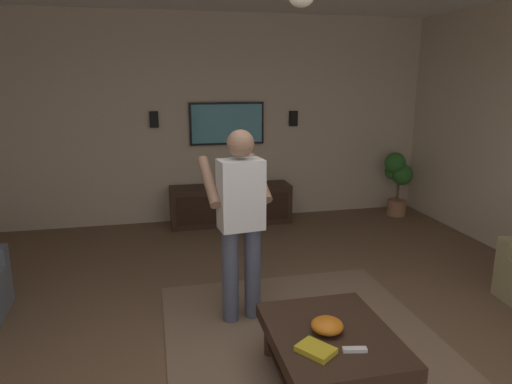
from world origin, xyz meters
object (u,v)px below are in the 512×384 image
object	(u,v)px
potted_plant_tall	(397,175)
vase_round	(245,178)
media_console	(231,205)
wall_speaker_left	(293,118)
person_standing	(240,215)
remote_white	(355,350)
wall_speaker_right	(154,119)
coffee_table	(331,346)
tv	(227,123)
book	(316,350)
bowl	(327,326)

from	to	relation	value
potted_plant_tall	vase_round	distance (m)	2.32
media_console	wall_speaker_left	world-z (taller)	wall_speaker_left
person_standing	vase_round	bearing A→B (deg)	-19.10
media_console	remote_white	xyz separation A→B (m)	(-3.94, -0.09, 0.14)
vase_round	wall_speaker_right	world-z (taller)	wall_speaker_right
coffee_table	tv	world-z (taller)	tv
potted_plant_tall	remote_white	bearing A→B (deg)	147.65
tv	wall_speaker_right	world-z (taller)	tv
tv	person_standing	world-z (taller)	tv
coffee_table	potted_plant_tall	bearing A→B (deg)	-34.67
book	wall_speaker_right	xyz separation A→B (m)	(4.15, 0.86, 1.06)
vase_round	wall_speaker_left	size ratio (longest dim) A/B	1.00
media_console	person_standing	xyz separation A→B (m)	(-2.68, 0.37, 0.66)
person_standing	potted_plant_tall	distance (m)	3.88
coffee_table	bowl	world-z (taller)	bowl
tv	potted_plant_tall	xyz separation A→B (m)	(-0.36, -2.52, -0.79)
bowl	book	world-z (taller)	bowl
wall_speaker_left	wall_speaker_right	xyz separation A→B (m)	(0.00, 1.99, 0.03)
media_console	wall_speaker_left	xyz separation A→B (m)	(0.25, -0.99, 1.18)
coffee_table	media_console	world-z (taller)	media_console
media_console	book	xyz separation A→B (m)	(-3.90, 0.14, 0.14)
remote_white	coffee_table	bearing A→B (deg)	113.78
bowl	wall_speaker_right	distance (m)	4.21
coffee_table	potted_plant_tall	world-z (taller)	potted_plant_tall
media_console	person_standing	bearing A→B (deg)	-7.91
person_standing	bowl	bearing A→B (deg)	-166.48
media_console	tv	distance (m)	1.15
coffee_table	wall_speaker_left	size ratio (longest dim) A/B	4.55
coffee_table	wall_speaker_left	distance (m)	4.22
book	wall_speaker_left	size ratio (longest dim) A/B	1.00
potted_plant_tall	bowl	distance (m)	4.38
tv	bowl	size ratio (longest dim) A/B	4.94
tv	book	xyz separation A→B (m)	(-4.14, 0.14, -0.98)
potted_plant_tall	wall_speaker_left	world-z (taller)	wall_speaker_left
remote_white	vase_round	distance (m)	3.93
tv	wall_speaker_right	xyz separation A→B (m)	(0.01, 1.01, 0.08)
remote_white	potted_plant_tall	bearing A→B (deg)	69.08
person_standing	remote_white	distance (m)	1.45
potted_plant_tall	wall_speaker_left	xyz separation A→B (m)	(0.37, 1.53, 0.85)
tv	person_standing	distance (m)	2.98
potted_plant_tall	remote_white	xyz separation A→B (m)	(-3.83, 2.42, -0.20)
potted_plant_tall	vase_round	bearing A→B (deg)	87.70
bowl	wall_speaker_right	xyz separation A→B (m)	(3.95, 1.02, 1.03)
bowl	media_console	bearing A→B (deg)	0.16
remote_white	wall_speaker_left	world-z (taller)	wall_speaker_left
book	media_console	bearing A→B (deg)	-37.54
coffee_table	bowl	size ratio (longest dim) A/B	4.66
media_console	wall_speaker_left	size ratio (longest dim) A/B	7.73
remote_white	book	bearing A→B (deg)	-179.06
vase_round	wall_speaker_right	bearing A→B (deg)	77.12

